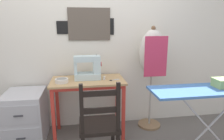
# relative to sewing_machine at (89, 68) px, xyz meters

# --- Properties ---
(wall_back) EXTENTS (10.00, 0.07, 2.55)m
(wall_back) POSITION_rel_sewing_machine_xyz_m (-0.02, 0.29, 0.37)
(wall_back) COLOR silver
(wall_back) RESTS_ON ground_plane
(sewing_table) EXTENTS (0.92, 0.51, 0.76)m
(sewing_table) POSITION_rel_sewing_machine_xyz_m (-0.02, -0.04, -0.26)
(sewing_table) COLOR tan
(sewing_table) RESTS_ON ground_plane
(sewing_machine) EXTENTS (0.34, 0.18, 0.32)m
(sewing_machine) POSITION_rel_sewing_machine_xyz_m (0.00, 0.00, 0.00)
(sewing_machine) COLOR silver
(sewing_machine) RESTS_ON sewing_table
(fabric_bowl) EXTENTS (0.16, 0.16, 0.05)m
(fabric_bowl) POSITION_rel_sewing_machine_xyz_m (-0.33, -0.11, -0.12)
(fabric_bowl) COLOR silver
(fabric_bowl) RESTS_ON sewing_table
(scissors) EXTENTS (0.13, 0.08, 0.01)m
(scissors) POSITION_rel_sewing_machine_xyz_m (0.29, -0.11, -0.14)
(scissors) COLOR silver
(scissors) RESTS_ON sewing_table
(thread_spool_near_machine) EXTENTS (0.03, 0.03, 0.04)m
(thread_spool_near_machine) POSITION_rel_sewing_machine_xyz_m (0.19, -0.06, -0.12)
(thread_spool_near_machine) COLOR silver
(thread_spool_near_machine) RESTS_ON sewing_table
(wooden_chair) EXTENTS (0.40, 0.38, 0.93)m
(wooden_chair) POSITION_rel_sewing_machine_xyz_m (0.06, -0.62, -0.47)
(wooden_chair) COLOR black
(wooden_chair) RESTS_ON ground_plane
(filing_cabinet) EXTENTS (0.46, 0.54, 0.63)m
(filing_cabinet) POSITION_rel_sewing_machine_xyz_m (-0.80, -0.03, -0.59)
(filing_cabinet) COLOR #B7B7BC
(filing_cabinet) RESTS_ON ground_plane
(dress_form) EXTENTS (0.36, 0.32, 1.42)m
(dress_form) POSITION_rel_sewing_machine_xyz_m (0.85, 0.07, 0.11)
(dress_form) COLOR #846647
(dress_form) RESTS_ON ground_plane
(ironing_board) EXTENTS (1.24, 0.37, 0.84)m
(ironing_board) POSITION_rel_sewing_machine_xyz_m (1.18, -0.77, -0.12)
(ironing_board) COLOR #3D6BAD
(ironing_board) RESTS_ON ground_plane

